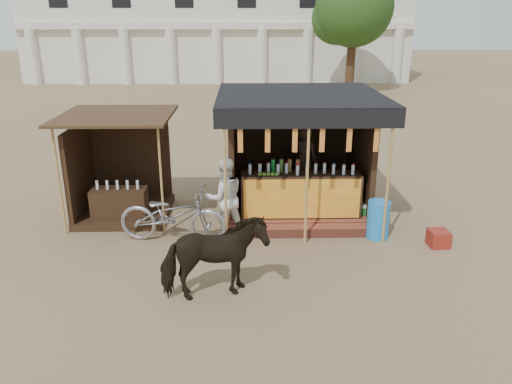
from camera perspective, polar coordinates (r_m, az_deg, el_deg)
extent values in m
plane|color=#846B4C|center=(8.87, 0.25, -10.22)|extent=(120.00, 120.00, 0.00)
cube|color=brown|center=(12.05, 4.54, -1.36)|extent=(3.40, 2.80, 0.22)
cube|color=brown|center=(10.63, 5.37, -4.40)|extent=(3.40, 0.35, 0.20)
cube|color=#322212|center=(10.96, 5.11, -0.28)|extent=(2.60, 0.55, 0.95)
cube|color=orange|center=(10.70, 5.28, -0.80)|extent=(2.50, 0.02, 0.88)
cube|color=#322212|center=(12.84, 4.15, 6.33)|extent=(3.00, 0.12, 2.50)
cube|color=#322212|center=(11.57, -2.71, 4.87)|extent=(0.12, 2.50, 2.50)
cube|color=#322212|center=(11.89, 11.96, 4.86)|extent=(0.12, 2.50, 2.50)
cube|color=black|center=(11.18, 5.01, 11.00)|extent=(3.60, 3.60, 0.06)
cube|color=black|center=(9.47, 6.14, 8.29)|extent=(3.60, 0.06, 0.36)
cylinder|color=tan|center=(9.73, -3.53, 1.40)|extent=(0.06, 0.06, 2.75)
cylinder|color=tan|center=(9.80, 5.86, 1.46)|extent=(0.06, 0.06, 2.75)
cylinder|color=tan|center=(10.13, 14.88, 1.49)|extent=(0.06, 0.06, 2.75)
cube|color=red|center=(9.50, -1.81, 6.14)|extent=(0.10, 0.02, 0.55)
cube|color=red|center=(9.51, 1.34, 6.16)|extent=(0.10, 0.02, 0.55)
cube|color=red|center=(9.55, 4.48, 6.16)|extent=(0.10, 0.02, 0.55)
cube|color=red|center=(9.62, 7.58, 6.15)|extent=(0.10, 0.02, 0.55)
cube|color=red|center=(9.71, 10.63, 6.11)|extent=(0.10, 0.02, 0.55)
cube|color=red|center=(9.83, 13.61, 6.06)|extent=(0.10, 0.02, 0.55)
imported|color=black|center=(11.84, 5.49, 3.38)|extent=(0.74, 0.58, 1.80)
cube|color=#322212|center=(12.05, -14.62, -2.15)|extent=(2.00, 2.00, 0.15)
cube|color=#322212|center=(12.62, -14.07, 3.57)|extent=(1.90, 0.10, 2.10)
cube|color=#322212|center=(11.99, -19.44, 2.19)|extent=(0.10, 1.90, 2.10)
cube|color=#472D19|center=(11.33, -15.71, 8.41)|extent=(2.40, 2.40, 0.06)
cylinder|color=tan|center=(11.04, -21.59, 1.16)|extent=(0.05, 0.05, 2.35)
cylinder|color=tan|center=(10.50, -10.77, 1.31)|extent=(0.05, 0.05, 2.35)
cube|color=#322212|center=(11.48, -15.29, -1.57)|extent=(1.20, 0.50, 0.80)
imported|color=black|center=(8.11, -4.87, -7.58)|extent=(1.83, 1.18, 1.43)
imported|color=#919199|center=(10.24, -9.51, -2.62)|extent=(2.31, 1.12, 1.17)
imported|color=silver|center=(10.34, -3.59, -0.64)|extent=(0.97, 0.85, 1.68)
cylinder|color=blue|center=(10.66, 13.78, -3.09)|extent=(0.56, 0.56, 0.80)
cube|color=maroon|center=(10.73, 20.13, -5.00)|extent=(0.40, 0.41, 0.33)
cube|color=#186F28|center=(11.48, 13.15, -2.45)|extent=(0.69, 0.54, 0.40)
cube|color=white|center=(11.40, 13.24, -1.38)|extent=(0.72, 0.56, 0.06)
cube|color=silver|center=(37.73, -4.31, 18.96)|extent=(26.00, 7.00, 8.00)
cube|color=silver|center=(34.14, -4.60, 18.38)|extent=(26.00, 0.50, 0.40)
cylinder|color=silver|center=(36.86, -24.07, 13.94)|extent=(0.70, 0.70, 3.60)
cylinder|color=silver|center=(35.85, -19.50, 14.38)|extent=(0.70, 0.70, 3.60)
cylinder|color=silver|center=(35.06, -14.68, 14.75)|extent=(0.70, 0.70, 3.60)
cylinder|color=silver|center=(34.52, -9.66, 15.03)|extent=(0.70, 0.70, 3.60)
cylinder|color=silver|center=(34.23, -4.51, 15.20)|extent=(0.70, 0.70, 3.60)
cylinder|color=silver|center=(34.21, 0.70, 15.26)|extent=(0.70, 0.70, 3.60)
cylinder|color=silver|center=(34.45, 5.87, 15.19)|extent=(0.70, 0.70, 3.60)
cylinder|color=silver|center=(34.94, 10.93, 15.01)|extent=(0.70, 0.70, 3.60)
cylinder|color=silver|center=(35.68, 15.81, 14.73)|extent=(0.70, 0.70, 3.60)
cylinder|color=#382314|center=(30.43, 10.79, 14.76)|extent=(0.50, 0.50, 4.00)
sphere|color=#2D4C1A|center=(30.34, 11.14, 20.03)|extent=(4.40, 4.40, 4.40)
sphere|color=#2D4C1A|center=(30.77, 9.28, 19.00)|extent=(2.99, 2.99, 2.99)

